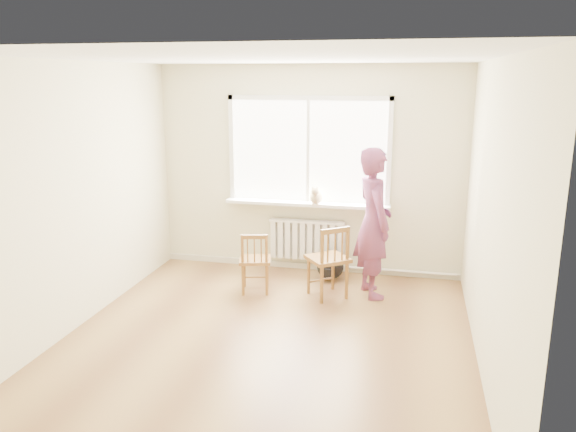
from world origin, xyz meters
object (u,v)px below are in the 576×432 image
Objects in this scene: person at (373,223)px; chair_right at (330,262)px; chair_left at (255,262)px; cat at (316,196)px; backpack at (330,266)px.

chair_right is at bearing 90.33° from person.
cat is (0.60, 0.79, 0.68)m from chair_left.
cat is at bearing -140.63° from chair_left.
chair_right is 1.02m from cat.
chair_left is 1.48m from person.
person reaches higher than chair_right.
chair_left is 2.17× the size of backpack.
person is at bearing 176.48° from chair_left.
chair_right is 0.68m from person.
cat reaches higher than chair_left.
chair_right is 0.68m from backpack.
backpack is (-0.56, 0.40, -0.71)m from person.
person reaches higher than cat.
person is (1.37, 0.24, 0.50)m from chair_left.
chair_right is 2.54× the size of backpack.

